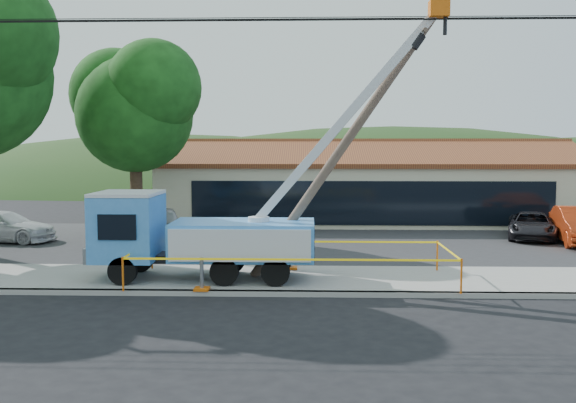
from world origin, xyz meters
The scene contains 15 objects.
ground centered at (0.00, 0.00, 0.00)m, with size 120.00×120.00×0.00m, color black.
curb centered at (0.00, 2.10, 0.07)m, with size 60.00×0.25×0.15m, color gray.
sidewalk centered at (0.00, 4.00, 0.07)m, with size 60.00×4.00×0.15m, color gray.
parking_lot centered at (0.00, 12.00, 0.05)m, with size 60.00×12.00×0.10m, color #28282B.
strip_mall centered at (4.00, 19.98, 1.88)m, with size 22.50×8.53×4.67m.
tree_lot centered at (-7.00, 13.00, 6.21)m, with size 6.30×5.60×8.94m.
hill_west centered at (-15.00, 55.00, 0.00)m, with size 78.40×56.00×28.00m, color #1D3E16.
hill_center centered at (10.00, 55.00, 0.00)m, with size 89.60×64.00×32.00m, color #1D3E16.
hill_east centered at (30.00, 55.00, 0.00)m, with size 72.80×52.00×26.00m, color #1D3E16.
utility_truck centered at (-2.53, 3.76, 1.62)m, with size 10.81×3.66×8.41m.
leaning_pole centered at (2.17, 4.23, 4.63)m, with size 5.82×1.65×8.33m.
caution_tape centered at (0.36, 3.60, 0.88)m, with size 9.61×3.44×0.99m.
car_silver centered at (-5.39, 10.65, 0.00)m, with size 1.92×4.77×1.63m, color #9EA0A5.
car_white centered at (-12.45, 11.44, 0.00)m, with size 1.85×4.56×1.32m, color white.
car_dark centered at (10.91, 13.12, 0.00)m, with size 1.98×4.30×1.19m, color black.
Camera 1 is at (0.87, -15.88, 4.29)m, focal length 40.00 mm.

